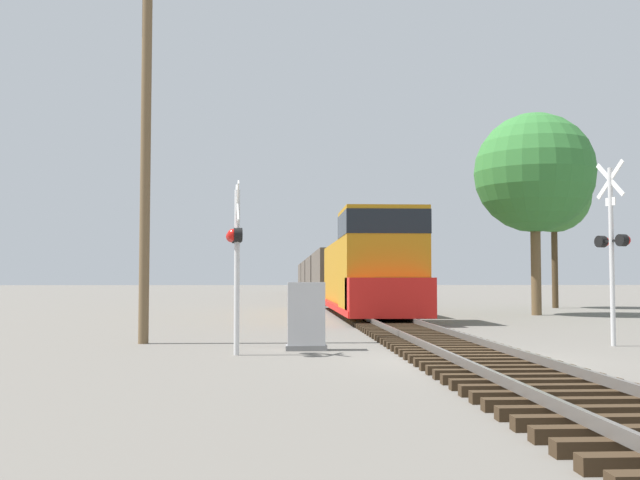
# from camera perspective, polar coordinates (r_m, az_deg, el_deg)

# --- Properties ---
(ground_plane) EXTENTS (400.00, 400.00, 0.00)m
(ground_plane) POSITION_cam_1_polar(r_m,az_deg,el_deg) (15.56, 11.36, -9.03)
(ground_plane) COLOR #666059
(rail_track_bed) EXTENTS (2.60, 160.00, 0.31)m
(rail_track_bed) POSITION_cam_1_polar(r_m,az_deg,el_deg) (15.55, 11.36, -8.53)
(rail_track_bed) COLOR #382819
(rail_track_bed) RESTS_ON ground
(freight_train) EXTENTS (3.06, 77.68, 4.30)m
(freight_train) POSITION_cam_1_polar(r_m,az_deg,el_deg) (63.33, 0.44, -2.80)
(freight_train) COLOR #B77A14
(freight_train) RESTS_ON ground
(crossing_signal_near) EXTENTS (0.41, 1.01, 3.77)m
(crossing_signal_near) POSITION_cam_1_polar(r_m,az_deg,el_deg) (16.45, -6.45, -0.42)
(crossing_signal_near) COLOR silver
(crossing_signal_near) RESTS_ON ground
(crossing_signal_far) EXTENTS (0.59, 1.00, 4.60)m
(crossing_signal_far) POSITION_cam_1_polar(r_m,az_deg,el_deg) (19.94, 21.37, -0.28)
(crossing_signal_far) COLOR silver
(crossing_signal_far) RESTS_ON ground
(relay_cabinet) EXTENTS (0.95, 0.56, 1.58)m
(relay_cabinet) POSITION_cam_1_polar(r_m,az_deg,el_deg) (17.52, -1.06, -5.85)
(relay_cabinet) COLOR slate
(relay_cabinet) RESTS_ON ground
(utility_pole) EXTENTS (1.80, 0.26, 9.84)m
(utility_pole) POSITION_cam_1_polar(r_m,az_deg,el_deg) (20.07, -13.14, 6.92)
(utility_pole) COLOR brown
(utility_pole) RESTS_ON ground
(tree_far_right) EXTENTS (5.55, 5.55, 9.37)m
(tree_far_right) POSITION_cam_1_polar(r_m,az_deg,el_deg) (36.22, 16.03, 4.91)
(tree_far_right) COLOR brown
(tree_far_right) RESTS_ON ground
(tree_mid_background) EXTENTS (4.28, 4.28, 8.63)m
(tree_mid_background) POSITION_cam_1_polar(r_m,az_deg,el_deg) (45.41, 17.37, 3.21)
(tree_mid_background) COLOR #473521
(tree_mid_background) RESTS_ON ground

